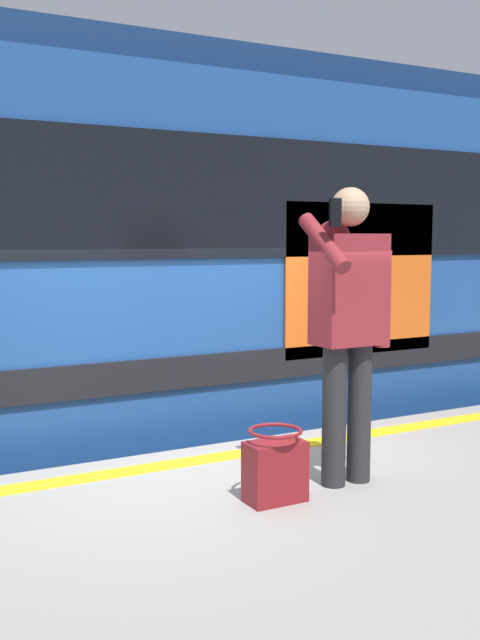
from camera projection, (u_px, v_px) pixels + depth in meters
The scene contains 7 objects.
ground_plane at pixel (184, 607), 5.14m from camera, with size 23.82×23.82×0.00m, color #4C4742.
safety_line at pixel (201, 460), 4.75m from camera, with size 15.52×0.16×0.01m, color yellow.
track_rail_near at pixel (126, 534), 6.20m from camera, with size 20.59×0.08×0.16m, color slate.
track_rail_far at pixel (79, 484), 7.46m from camera, with size 20.59×0.08×0.16m, color slate.
train_carriage at pixel (42, 249), 6.34m from camera, with size 12.91×3.09×3.88m.
passenger at pixel (348, 312), 4.21m from camera, with size 0.57×0.55×1.72m.
handbag at pixel (275, 468), 3.99m from camera, with size 0.32×0.30×0.40m.
Camera 1 is at (1.95, 4.49, 2.58)m, focal length 41.21 mm.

